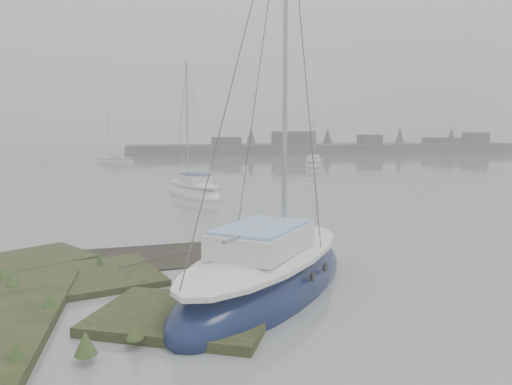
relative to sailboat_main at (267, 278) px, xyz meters
name	(u,v)px	position (x,y,z in m)	size (l,w,h in m)	color
ground	(156,177)	(-2.59, 29.01, -0.33)	(160.00, 160.00, 0.00)	slate
far_shoreline	(335,147)	(24.25, 60.91, 0.52)	(60.00, 8.00, 4.15)	#4C4F51
sailboat_main	(267,278)	(0.00, 0.00, 0.00)	(6.65, 7.54, 10.75)	#0C1639
sailboat_white	(194,191)	(-0.46, 17.29, -0.08)	(3.78, 6.15, 8.25)	white
sailboat_far_b	(314,164)	(13.08, 36.92, -0.11)	(3.47, 5.37, 7.21)	silver
sailboat_far_c	(115,161)	(-7.02, 46.08, -0.14)	(4.58, 2.56, 6.15)	silver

